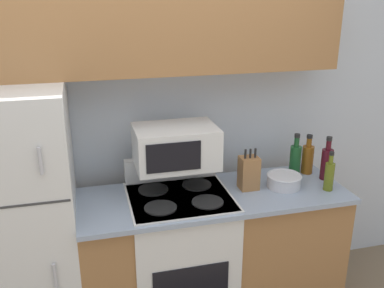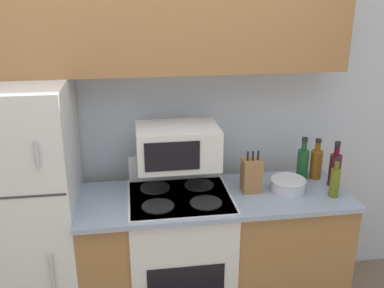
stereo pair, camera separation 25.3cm
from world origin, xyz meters
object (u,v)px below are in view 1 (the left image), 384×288
Objects in this scene: stove at (180,259)px; bowl at (284,180)px; bottle_wine_green at (295,159)px; bottle_wine_red at (327,163)px; refrigerator at (14,226)px; bottle_whiskey at (308,158)px; microwave at (176,146)px; knife_block at (249,173)px; bottle_olive_oil at (329,175)px.

stove is 4.88× the size of bowl.
bottle_wine_red is (0.18, -0.11, 0.00)m from bottle_wine_green.
bowl is (1.67, -0.10, 0.15)m from refrigerator.
bottle_wine_red is (1.02, 0.03, 0.56)m from stove.
stove is at bearing -178.56° from bottle_wine_red.
bottle_whiskey is at bearing 8.97° from stove.
microwave is (0.98, 0.02, 0.40)m from refrigerator.
microwave is at bearing -176.97° from bottle_whiskey.
refrigerator is 1.46m from knife_block.
bottle_wine_red is at bearing -59.66° from bottle_whiskey.
bowl is 0.87× the size of bottle_olive_oil.
microwave is 0.99m from bottle_olive_oil.
bottle_olive_oil is (0.26, -0.11, 0.06)m from bowl.
bowl is 0.34m from bottle_wine_red.
refrigerator is 1.06m from microwave.
refrigerator is 1.51× the size of stove.
bowl is 0.75× the size of bottle_wine_green.
microwave is at bearing 1.33° from refrigerator.
refrigerator reaches higher than bottle_whiskey.
bottle_whiskey is 0.14m from bottle_wine_red.
bottle_olive_oil is 0.18m from bottle_wine_red.
bottle_wine_green is (0.39, 0.12, 0.01)m from knife_block.
microwave is at bearing 169.74° from knife_block.
stove is at bearing -90.90° from microwave.
microwave is 1.04m from bottle_wine_red.
bottle_wine_green and bottle_wine_red have the same top height.
stove is 2.19× the size of microwave.
refrigerator is at bearing -178.67° from microwave.
bowl is at bearing -171.65° from bottle_wine_red.
bowl is at bearing -1.89° from stove.
refrigerator is 6.40× the size of bottle_olive_oil.
bottle_wine_red is (0.07, -0.12, 0.01)m from bottle_whiskey.
refrigerator is 1.95m from bottle_whiskey.
refrigerator is 6.06× the size of knife_block.
bottle_wine_green reaches higher than bottle_whiskey.
knife_block is at bearing -164.79° from bottle_whiskey.
bottle_wine_green is at bearing 2.44° from microwave.
bottle_whiskey is (0.10, 0.01, -0.01)m from bottle_wine_green.
bottle_whiskey is (1.93, 0.07, 0.21)m from refrigerator.
refrigerator reaches higher than bottle_wine_green.
bottle_olive_oil is at bearing -115.45° from bottle_wine_red.
microwave reaches higher than bottle_wine_green.
bottle_wine_green is (0.85, 0.04, -0.18)m from microwave.
bottle_olive_oil is at bearing -8.04° from stove.
bottle_wine_green is at bearing -172.14° from bottle_whiskey.
bottle_olive_oil reaches higher than bowl.
knife_block is (1.44, -0.06, 0.21)m from refrigerator.
bowl is at bearing -10.08° from microwave.
bottle_whiskey reaches higher than bowl.
bottle_whiskey is at bearing 89.35° from bottle_olive_oil.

